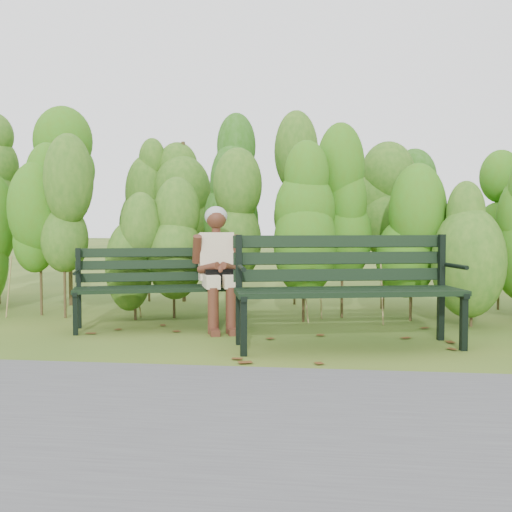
# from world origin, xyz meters

# --- Properties ---
(ground) EXTENTS (80.00, 80.00, 0.00)m
(ground) POSITION_xyz_m (0.00, 0.00, 0.00)
(ground) COLOR #2F5117
(footpath) EXTENTS (60.00, 2.50, 0.01)m
(footpath) POSITION_xyz_m (0.00, -2.20, 0.01)
(footpath) COLOR #474749
(footpath) RESTS_ON ground
(hedge_band) EXTENTS (11.04, 1.67, 2.42)m
(hedge_band) POSITION_xyz_m (0.00, 1.86, 1.26)
(hedge_band) COLOR #47381E
(hedge_band) RESTS_ON ground
(leaf_litter) EXTENTS (5.61, 1.75, 0.01)m
(leaf_litter) POSITION_xyz_m (0.05, -0.21, 0.00)
(leaf_litter) COLOR #5A3414
(leaf_litter) RESTS_ON ground
(bench_left) EXTENTS (1.70, 1.01, 0.81)m
(bench_left) POSITION_xyz_m (-1.05, 0.69, 0.48)
(bench_left) COLOR black
(bench_left) RESTS_ON ground
(bench_right) EXTENTS (2.00, 1.04, 0.96)m
(bench_right) POSITION_xyz_m (0.82, 0.01, 0.56)
(bench_right) COLOR black
(bench_right) RESTS_ON ground
(seated_woman) EXTENTS (0.55, 0.78, 1.23)m
(seated_woman) POSITION_xyz_m (-0.43, 0.72, 0.69)
(seated_woman) COLOR beige
(seated_woman) RESTS_ON ground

